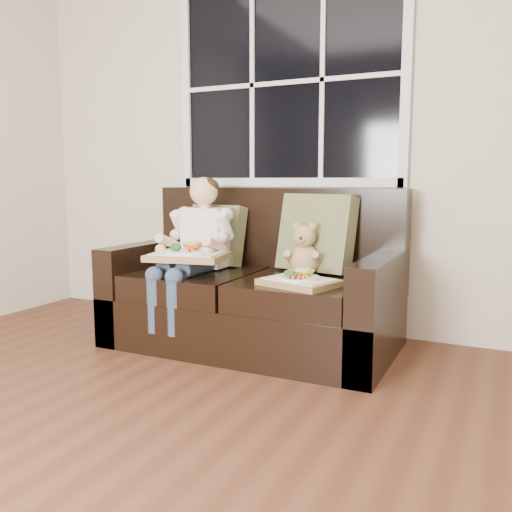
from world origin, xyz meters
The scene contains 8 objects.
window_back centered at (-0.23, 2.48, 1.65)m, with size 1.62×0.04×1.37m.
loveseat centered at (-0.23, 2.02, 0.31)m, with size 1.70×0.92×0.96m.
pillow_left centered at (-0.60, 2.17, 0.65)m, with size 0.42×0.24×0.41m.
pillow_right centered at (0.10, 2.17, 0.69)m, with size 0.51×0.31×0.49m.
child centered at (-0.59, 1.90, 0.65)m, with size 0.39×0.60×0.89m.
teddy_bear centered at (0.07, 2.04, 0.58)m, with size 0.20×0.25×0.33m.
tray_left centered at (-0.54, 1.72, 0.58)m, with size 0.50×0.42×0.10m.
tray_right centered at (0.16, 1.72, 0.48)m, with size 0.46×0.39×0.09m.
Camera 1 is at (1.18, -0.96, 1.01)m, focal length 38.00 mm.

